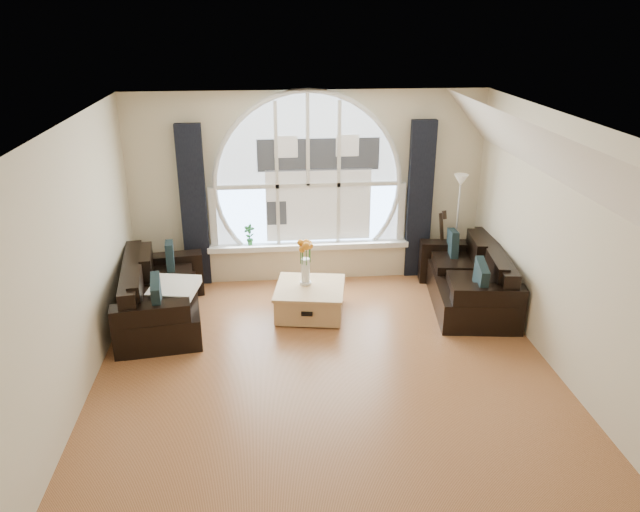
{
  "coord_description": "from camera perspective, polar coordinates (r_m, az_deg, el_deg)",
  "views": [
    {
      "loc": [
        -0.61,
        -5.56,
        3.68
      ],
      "look_at": [
        0.0,
        0.9,
        1.05
      ],
      "focal_mm": 34.07,
      "sensor_mm": 36.0,
      "label": 1
    }
  ],
  "objects": [
    {
      "name": "ceiling",
      "position": [
        5.68,
        0.87,
        12.12
      ],
      "size": [
        5.0,
        5.5,
        0.01
      ],
      "primitive_type": "cube",
      "color": "silver",
      "rests_on": "ground"
    },
    {
      "name": "curtain_left",
      "position": [
        8.63,
        -11.77,
        4.54
      ],
      "size": [
        0.35,
        0.12,
        2.3
      ],
      "primitive_type": "cube",
      "color": "black",
      "rests_on": "ground"
    },
    {
      "name": "wall_front",
      "position": [
        3.7,
        5.56,
        -17.08
      ],
      "size": [
        5.0,
        0.01,
        2.7
      ],
      "primitive_type": "cube",
      "color": "beige",
      "rests_on": "ground"
    },
    {
      "name": "curtain_right",
      "position": [
        8.85,
        9.34,
        5.16
      ],
      "size": [
        0.35,
        0.12,
        2.3
      ],
      "primitive_type": "cube",
      "color": "black",
      "rests_on": "ground"
    },
    {
      "name": "ground",
      "position": [
        6.69,
        0.74,
        -11.28
      ],
      "size": [
        5.0,
        5.5,
        0.01
      ],
      "primitive_type": "cube",
      "color": "brown",
      "rests_on": "ground"
    },
    {
      "name": "wall_back",
      "position": [
        8.65,
        -1.16,
        6.44
      ],
      "size": [
        5.0,
        0.01,
        2.7
      ],
      "primitive_type": "cube",
      "color": "beige",
      "rests_on": "ground"
    },
    {
      "name": "sofa_left",
      "position": [
        7.87,
        -14.66,
        -3.34
      ],
      "size": [
        1.11,
        1.87,
        0.79
      ],
      "primitive_type": "cube",
      "rotation": [
        0.0,
        0.0,
        0.13
      ],
      "color": "black",
      "rests_on": "ground"
    },
    {
      "name": "window_frame",
      "position": [
        8.52,
        -1.14,
        8.11
      ],
      "size": [
        2.76,
        0.08,
        2.15
      ],
      "primitive_type": "cube",
      "color": "white",
      "rests_on": "wall_back"
    },
    {
      "name": "sofa_right",
      "position": [
        8.29,
        13.71,
        -1.92
      ],
      "size": [
        1.1,
        1.87,
        0.79
      ],
      "primitive_type": "cube",
      "rotation": [
        0.0,
        0.0,
        -0.13
      ],
      "color": "black",
      "rests_on": "ground"
    },
    {
      "name": "potted_plant",
      "position": [
        8.74,
        -6.66,
        1.98
      ],
      "size": [
        0.19,
        0.16,
        0.31
      ],
      "primitive_type": "imported",
      "rotation": [
        0.0,
        0.0,
        -0.35
      ],
      "color": "#1E6023",
      "rests_on": "window_sill"
    },
    {
      "name": "coffee_chest",
      "position": [
        7.88,
        -0.95,
        -4.02
      ],
      "size": [
        1.0,
        1.0,
        0.43
      ],
      "primitive_type": "cube",
      "rotation": [
        0.0,
        0.0,
        -0.17
      ],
      "color": "#A77D4B",
      "rests_on": "ground"
    },
    {
      "name": "arched_window",
      "position": [
        8.55,
        -1.16,
        8.16
      ],
      "size": [
        2.6,
        0.06,
        2.15
      ],
      "primitive_type": "cube",
      "color": "silver",
      "rests_on": "wall_back"
    },
    {
      "name": "guitar",
      "position": [
        9.02,
        11.18,
        1.19
      ],
      "size": [
        0.42,
        0.34,
        1.06
      ],
      "primitive_type": "cube",
      "rotation": [
        0.0,
        0.0,
        0.31
      ],
      "color": "#975D26",
      "rests_on": "ground"
    },
    {
      "name": "floor_lamp",
      "position": [
        8.81,
        12.7,
        2.43
      ],
      "size": [
        0.24,
        0.24,
        1.6
      ],
      "primitive_type": "cube",
      "color": "#B2B2B2",
      "rests_on": "ground"
    },
    {
      "name": "wall_left",
      "position": [
        6.32,
        -22.38,
        -1.33
      ],
      "size": [
        0.01,
        5.5,
        2.7
      ],
      "primitive_type": "cube",
      "color": "beige",
      "rests_on": "ground"
    },
    {
      "name": "throw_blanket",
      "position": [
        7.71,
        -13.55,
        -2.95
      ],
      "size": [
        0.65,
        0.65,
        0.1
      ],
      "primitive_type": "cube",
      "rotation": [
        0.0,
        0.0,
        -0.2
      ],
      "color": "silver",
      "rests_on": "sofa_left"
    },
    {
      "name": "attic_slope",
      "position": [
        6.37,
        21.17,
        8.54
      ],
      "size": [
        0.92,
        5.5,
        0.72
      ],
      "primitive_type": "cube",
      "color": "silver",
      "rests_on": "ground"
    },
    {
      "name": "window_sill",
      "position": [
        8.82,
        -1.07,
        1.0
      ],
      "size": [
        2.9,
        0.22,
        0.08
      ],
      "primitive_type": "cube",
      "color": "white",
      "rests_on": "wall_back"
    },
    {
      "name": "vase_flowers",
      "position": [
        7.74,
        -1.38,
        0.02
      ],
      "size": [
        0.24,
        0.24,
        0.7
      ],
      "primitive_type": "cube",
      "color": "white",
      "rests_on": "coffee_chest"
    },
    {
      "name": "neighbor_house",
      "position": [
        8.58,
        -0.13,
        7.35
      ],
      "size": [
        1.7,
        0.02,
        1.5
      ],
      "primitive_type": "cube",
      "color": "silver",
      "rests_on": "wall_back"
    },
    {
      "name": "wall_right",
      "position": [
        6.78,
        22.3,
        0.25
      ],
      "size": [
        0.01,
        5.5,
        2.7
      ],
      "primitive_type": "cube",
      "color": "beige",
      "rests_on": "ground"
    }
  ]
}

